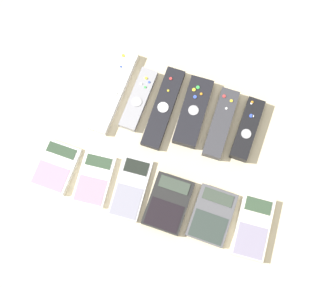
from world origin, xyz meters
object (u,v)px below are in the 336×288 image
object	(u,v)px
calculator_5	(253,227)
calculator_1	(94,179)
remote_3	(193,112)
remote_5	(247,129)
remote_2	(163,108)
calculator_3	(168,203)
calculator_4	(212,215)
remote_1	(139,99)
remote_4	(221,123)
calculator_0	(56,166)
remote_0	(114,91)
calculator_2	(131,188)

from	to	relation	value
calculator_5	calculator_1	bearing A→B (deg)	178.31
remote_3	remote_5	xyz separation A→B (m)	(0.13, -0.00, 0.00)
remote_2	calculator_3	distance (m)	0.23
remote_5	calculator_4	size ratio (longest dim) A/B	1.22
remote_1	calculator_4	xyz separation A→B (m)	(0.24, -0.21, -0.00)
remote_1	remote_4	xyz separation A→B (m)	(0.20, -0.00, 0.00)
calculator_3	remote_3	bearing A→B (deg)	93.57
calculator_3	calculator_1	bearing A→B (deg)	-179.46
remote_1	calculator_3	distance (m)	0.26
remote_1	remote_4	distance (m)	0.20
remote_5	calculator_1	bearing A→B (deg)	-141.94
calculator_3	calculator_4	distance (m)	0.10
remote_2	calculator_1	world-z (taller)	remote_2
remote_1	calculator_0	xyz separation A→B (m)	(-0.13, -0.21, -0.00)
remote_0	remote_3	bearing A→B (deg)	4.66
remote_0	remote_2	bearing A→B (deg)	0.91
remote_3	remote_4	distance (m)	0.07
remote_2	remote_3	bearing A→B (deg)	9.50
remote_0	calculator_5	distance (m)	0.45
remote_3	calculator_0	bearing A→B (deg)	-140.99
remote_0	remote_5	xyz separation A→B (m)	(0.33, 0.00, 0.00)
remote_3	calculator_0	distance (m)	0.34
remote_2	remote_5	bearing A→B (deg)	2.87
remote_5	calculator_0	distance (m)	0.45
calculator_2	calculator_5	world-z (taller)	calculator_5
remote_5	calculator_2	xyz separation A→B (m)	(-0.22, -0.21, -0.01)
remote_1	remote_4	size ratio (longest dim) A/B	0.93
calculator_5	remote_1	bearing A→B (deg)	145.80
remote_1	calculator_4	bearing A→B (deg)	-38.59
remote_4	calculator_4	xyz separation A→B (m)	(0.04, -0.21, -0.00)
calculator_1	remote_2	bearing A→B (deg)	60.99
calculator_4	calculator_2	bearing A→B (deg)	-179.48
remote_0	remote_1	world-z (taller)	remote_0
calculator_5	calculator_3	bearing A→B (deg)	179.58
calculator_4	remote_5	bearing A→B (deg)	85.87
remote_4	calculator_3	distance (m)	0.22
calculator_2	calculator_4	xyz separation A→B (m)	(0.19, -0.01, 0.00)
remote_5	calculator_0	bearing A→B (deg)	-149.00
remote_5	calculator_5	xyz separation A→B (m)	(0.07, -0.21, -0.00)
remote_4	calculator_1	bearing A→B (deg)	-138.05
remote_4	calculator_3	xyz separation A→B (m)	(-0.06, -0.22, -0.00)
remote_3	calculator_1	bearing A→B (deg)	-128.38
calculator_0	calculator_5	size ratio (longest dim) A/B	0.80
remote_2	calculator_3	size ratio (longest dim) A/B	1.62
calculator_3	calculator_4	size ratio (longest dim) A/B	1.01
remote_5	calculator_3	xyz separation A→B (m)	(-0.12, -0.22, -0.00)
remote_3	remote_4	world-z (taller)	remote_3
calculator_4	calculator_5	xyz separation A→B (m)	(0.09, 0.00, 0.00)
calculator_2	remote_0	bearing A→B (deg)	115.98
remote_5	calculator_4	world-z (taller)	remote_5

